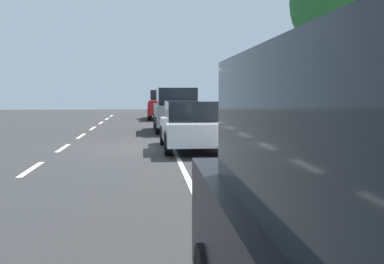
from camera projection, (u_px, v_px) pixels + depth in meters
ground at (157, 148)px, 15.18m from camera, size 69.95×69.95×0.00m
sidewalk at (273, 144)px, 15.54m from camera, size 3.51×43.72×0.17m
curb_edge at (218, 145)px, 15.36m from camera, size 0.16×43.72×0.17m
lane_stripe_centre at (63, 148)px, 15.13m from camera, size 0.14×44.20×0.01m
lane_stripe_bike_edge at (173, 148)px, 15.23m from camera, size 0.12×43.72×0.01m
parked_sedan_white_second at (191, 125)px, 14.75m from camera, size 1.89×4.43×1.52m
parked_suv_grey_mid at (176, 109)px, 21.53m from camera, size 2.01×4.72×1.99m
parked_pickup_red_far at (163, 106)px, 31.71m from camera, size 2.14×5.36×1.95m
bicycle_at_curb at (248, 170)px, 8.58m from camera, size 1.24×1.26×0.74m
cyclist_with_backpack at (267, 131)px, 8.10m from camera, size 0.53×0.55×1.81m
street_tree_mid_block at (379, 3)px, 7.43m from camera, size 2.79×2.79×4.23m
pedestrian_on_phone at (246, 107)px, 20.18m from camera, size 0.25×0.62×1.72m
fire_hydrant at (232, 129)px, 15.17m from camera, size 0.22×0.22×0.84m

